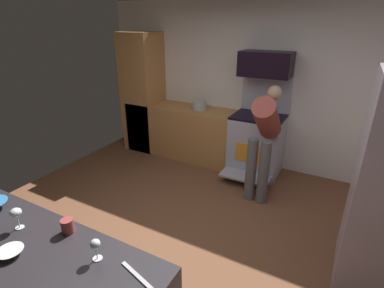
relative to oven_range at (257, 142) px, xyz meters
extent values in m
cube|color=brown|center=(-0.28, -1.97, -0.52)|extent=(5.20, 4.80, 0.02)
cube|color=white|center=(-0.28, 0.37, 0.79)|extent=(5.20, 0.12, 2.60)
cube|color=#BA7F46|center=(-1.18, 0.01, -0.06)|extent=(2.40, 0.60, 0.90)
cube|color=#BA7F46|center=(-2.18, 0.01, 0.54)|extent=(0.60, 0.60, 2.10)
cube|color=#B2B6C6|center=(0.00, -0.01, -0.05)|extent=(0.76, 0.64, 0.92)
cube|color=black|center=(0.00, -0.01, 0.43)|extent=(0.76, 0.64, 0.03)
cube|color=#B2B6C6|center=(0.00, 0.28, 0.72)|extent=(0.76, 0.06, 0.57)
cube|color=orange|center=(0.00, -0.33, -0.06)|extent=(0.44, 0.01, 0.28)
cube|color=#B2B6C6|center=(0.00, -0.49, -0.37)|extent=(0.72, 0.32, 0.03)
cube|color=black|center=(0.00, 0.09, 1.19)|extent=(0.74, 0.38, 0.36)
cylinder|color=#5F5F5F|center=(0.17, -0.80, -0.07)|extent=(0.14, 0.14, 0.88)
cylinder|color=#5F5F5F|center=(0.34, -0.80, -0.07)|extent=(0.14, 0.14, 0.88)
cylinder|color=#9B4339|center=(0.26, -0.57, 0.59)|extent=(0.30, 0.68, 0.66)
sphere|color=tan|center=(0.26, -0.28, 0.87)|extent=(0.20, 0.20, 0.20)
cone|color=white|center=(-0.57, -3.50, 0.41)|extent=(0.16, 0.16, 0.04)
cylinder|color=silver|center=(-0.77, -3.31, 0.39)|extent=(0.06, 0.06, 0.01)
cylinder|color=silver|center=(-0.77, -3.31, 0.44)|extent=(0.01, 0.01, 0.10)
ellipsoid|color=silver|center=(-0.77, -3.31, 0.52)|extent=(0.08, 0.08, 0.06)
cylinder|color=silver|center=(-0.06, -3.26, 0.39)|extent=(0.06, 0.06, 0.01)
cylinder|color=silver|center=(-0.06, -3.26, 0.44)|extent=(0.01, 0.01, 0.08)
ellipsoid|color=silver|center=(-0.06, -3.26, 0.51)|extent=(0.06, 0.06, 0.06)
cylinder|color=#9C3E3C|center=(-0.43, -3.17, 0.44)|extent=(0.09, 0.09, 0.10)
cube|color=#B7BABF|center=(0.24, -3.25, 0.39)|extent=(0.28, 0.10, 0.01)
cylinder|color=#AFB4B6|center=(-1.03, 0.01, 0.46)|extent=(0.24, 0.24, 0.15)
camera|label=1|loc=(1.13, -4.22, 1.77)|focal=27.45mm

